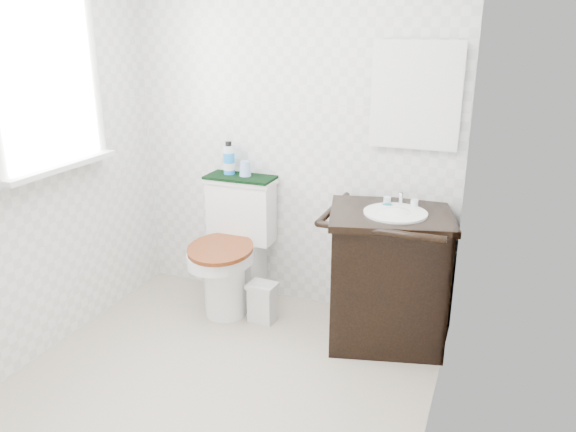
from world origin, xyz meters
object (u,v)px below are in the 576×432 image
Objects in this scene: trash_bin at (263,302)px; cup at (245,169)px; vanity at (387,273)px; toilet at (234,253)px; mouthwash_bottle at (229,159)px.

cup is (-0.24, 0.29, 0.80)m from trash_bin.
trash_bin is 2.69× the size of cup.
cup is (-1.02, 0.21, 0.50)m from vanity.
vanity is 1.16m from cup.
toilet reaches higher than trash_bin.
cup is at bearing 78.63° from toilet.
toilet is at bearing 176.70° from vanity.
cup is at bearing -4.23° from mouthwash_bottle.
vanity is 9.38× the size of cup.
mouthwash_bottle is 2.25× the size of cup.
vanity is 3.49× the size of trash_bin.
toilet is at bearing 151.89° from trash_bin.
vanity is 1.29m from mouthwash_bottle.
vanity is at bearing 6.10° from trash_bin.
trash_bin is 0.97m from mouthwash_bottle.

